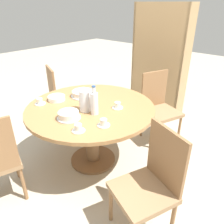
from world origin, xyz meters
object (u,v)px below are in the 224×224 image
object	(u,v)px
chair_d	(150,183)
cake_second	(69,115)
chair_b	(62,96)
cake_main	(83,94)
chair_a	(159,106)
water_bottle	(94,103)
cup_d	(118,106)
bookshelf	(159,63)
cup_a	(40,102)
cup_b	(104,123)
coffee_pot	(85,100)
cup_c	(78,128)

from	to	relation	value
chair_d	cake_second	world-z (taller)	chair_d
chair_b	cake_main	size ratio (longest dim) A/B	3.36
chair_a	water_bottle	distance (m)	1.13
cup_d	chair_d	bearing A→B (deg)	-32.16
bookshelf	cake_main	size ratio (longest dim) A/B	6.31
cake_main	chair_b	bearing A→B (deg)	165.33
cake_main	cup_a	xyz separation A→B (m)	(-0.18, -0.46, -0.01)
chair_b	cup_b	bearing A→B (deg)	-179.17
cake_second	cup_d	distance (m)	0.52
bookshelf	coffee_pot	world-z (taller)	bookshelf
cake_main	cup_b	size ratio (longest dim) A/B	2.35
chair_b	cup_d	distance (m)	1.24
cup_a	cup_d	size ratio (longest dim) A/B	1.00
water_bottle	chair_b	bearing A→B (deg)	160.16
chair_b	cake_second	bearing A→B (deg)	169.37
chair_a	water_bottle	bearing A→B (deg)	-166.30
chair_b	coffee_pot	world-z (taller)	coffee_pot
water_bottle	bookshelf	bearing A→B (deg)	101.10
cup_d	coffee_pot	bearing A→B (deg)	-127.73
chair_a	coffee_pot	world-z (taller)	coffee_pot
bookshelf	chair_d	bearing A→B (deg)	120.02
chair_d	cake_second	size ratio (longest dim) A/B	4.09
cup_b	cup_d	size ratio (longest dim) A/B	1.00
cup_c	cup_d	distance (m)	0.57
chair_d	chair_a	bearing A→B (deg)	139.10
chair_a	cup_d	size ratio (longest dim) A/B	7.91
chair_d	cake_main	distance (m)	1.33
cup_c	cup_d	xyz separation A→B (m)	(-0.05, 0.57, 0.00)
cup_c	cup_a	bearing A→B (deg)	173.26
chair_a	coffee_pot	xyz separation A→B (m)	(-0.25, -1.07, 0.37)
chair_a	chair_b	xyz separation A→B (m)	(-1.24, -0.65, 0.00)
chair_a	cup_b	distance (m)	1.20
chair_a	chair_b	bearing A→B (deg)	138.30
bookshelf	cup_d	bearing A→B (deg)	105.78
cup_b	cup_d	bearing A→B (deg)	111.71
coffee_pot	cake_second	distance (m)	0.23
cake_second	cup_d	xyz separation A→B (m)	(0.20, 0.48, -0.01)
water_bottle	cake_second	size ratio (longest dim) A/B	1.31
chair_a	cup_a	size ratio (longest dim) A/B	7.91
chair_a	cup_c	distance (m)	1.40
chair_a	cup_d	world-z (taller)	chair_a
chair_b	cup_a	distance (m)	0.86
chair_a	bookshelf	world-z (taller)	bookshelf
water_bottle	coffee_pot	bearing A→B (deg)	-173.28
cup_a	cup_c	world-z (taller)	same
chair_a	cup_d	bearing A→B (deg)	-162.50
cake_main	coffee_pot	bearing A→B (deg)	-37.54
chair_d	cup_c	xyz separation A→B (m)	(-0.67, -0.12, 0.28)
chair_a	chair_d	size ratio (longest dim) A/B	1.00
bookshelf	cup_c	xyz separation A→B (m)	(0.48, -2.11, -0.08)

